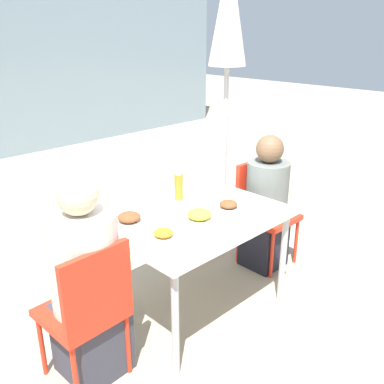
# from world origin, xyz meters

# --- Properties ---
(ground_plane) EXTENTS (24.00, 24.00, 0.00)m
(ground_plane) POSITION_xyz_m (0.00, 0.00, 0.00)
(ground_plane) COLOR tan
(dining_table) EXTENTS (1.15, 0.91, 0.72)m
(dining_table) POSITION_xyz_m (0.00, 0.00, 0.66)
(dining_table) COLOR white
(dining_table) RESTS_ON ground
(chair_left) EXTENTS (0.41, 0.41, 0.86)m
(chair_left) POSITION_xyz_m (-0.87, -0.11, 0.50)
(chair_left) COLOR red
(chair_left) RESTS_ON ground
(person_left) EXTENTS (0.38, 0.38, 1.19)m
(person_left) POSITION_xyz_m (-0.83, -0.03, 0.55)
(person_left) COLOR #383842
(person_left) RESTS_ON ground
(chair_right) EXTENTS (0.40, 0.40, 0.86)m
(chair_right) POSITION_xyz_m (0.88, 0.07, 0.50)
(chair_right) COLOR red
(chair_right) RESTS_ON ground
(person_right) EXTENTS (0.33, 0.33, 1.11)m
(person_right) POSITION_xyz_m (0.83, -0.01, 0.52)
(person_right) COLOR black
(person_right) RESTS_ON ground
(closed_umbrella) EXTENTS (0.36, 0.36, 2.47)m
(closed_umbrella) POSITION_xyz_m (1.11, 0.69, 1.86)
(closed_umbrella) COLOR #333333
(closed_umbrella) RESTS_ON ground
(plate_0) EXTENTS (0.22, 0.22, 0.06)m
(plate_0) POSITION_xyz_m (0.22, -0.12, 0.74)
(plate_0) COLOR white
(plate_0) RESTS_ON dining_table
(plate_1) EXTENTS (0.28, 0.28, 0.08)m
(plate_1) POSITION_xyz_m (-0.05, -0.11, 0.75)
(plate_1) COLOR white
(plate_1) RESTS_ON dining_table
(plate_2) EXTENTS (0.26, 0.26, 0.07)m
(plate_2) POSITION_xyz_m (-0.38, 0.16, 0.75)
(plate_2) COLOR white
(plate_2) RESTS_ON dining_table
(plate_3) EXTENTS (0.21, 0.21, 0.06)m
(plate_3) POSITION_xyz_m (-0.37, -0.14, 0.74)
(plate_3) COLOR white
(plate_3) RESTS_ON dining_table
(bottle) EXTENTS (0.06, 0.06, 0.20)m
(bottle) POSITION_xyz_m (0.11, 0.24, 0.82)
(bottle) COLOR #B7751E
(bottle) RESTS_ON dining_table
(drinking_cup) EXTENTS (0.06, 0.06, 0.08)m
(drinking_cup) POSITION_xyz_m (-0.14, -0.38, 0.76)
(drinking_cup) COLOR silver
(drinking_cup) RESTS_ON dining_table
(salad_bowl) EXTENTS (0.19, 0.19, 0.05)m
(salad_bowl) POSITION_xyz_m (-0.16, 0.34, 0.75)
(salad_bowl) COLOR white
(salad_bowl) RESTS_ON dining_table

